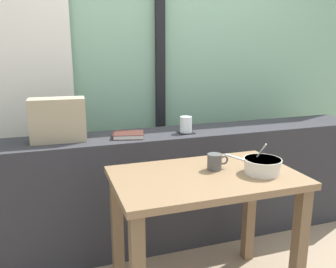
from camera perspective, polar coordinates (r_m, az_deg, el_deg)
outdoor_backdrop at (r=2.88m, az=-2.92°, el=15.30°), size 4.80×0.08×2.80m
curtain_left_panel at (r=2.67m, az=-21.51°, el=11.27°), size 0.56×0.06×2.50m
window_divider_post at (r=2.83m, az=-1.28°, el=13.31°), size 0.07×0.05×2.60m
dark_console_ledge at (r=2.46m, az=1.40°, el=-8.50°), size 2.80×0.37×0.78m
breakfast_table at (r=1.84m, az=6.05°, el=-10.57°), size 0.94×0.57×0.71m
coaster_square at (r=2.31m, az=2.91°, el=0.25°), size 0.10×0.10×0.00m
juice_glass at (r=2.30m, az=2.92°, el=1.46°), size 0.08×0.08×0.10m
closed_book at (r=2.21m, az=-6.53°, el=-0.16°), size 0.22×0.19×0.03m
throw_pillow at (r=2.18m, az=-17.49°, el=2.20°), size 0.33×0.16×0.26m
soup_bowl at (r=1.84m, az=15.10°, el=-5.06°), size 0.19×0.19×0.16m
fork_utensil at (r=2.06m, az=11.03°, el=-3.78°), size 0.07×0.17×0.01m
ceramic_mug at (r=1.85m, az=7.78°, el=-4.49°), size 0.11×0.08×0.08m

